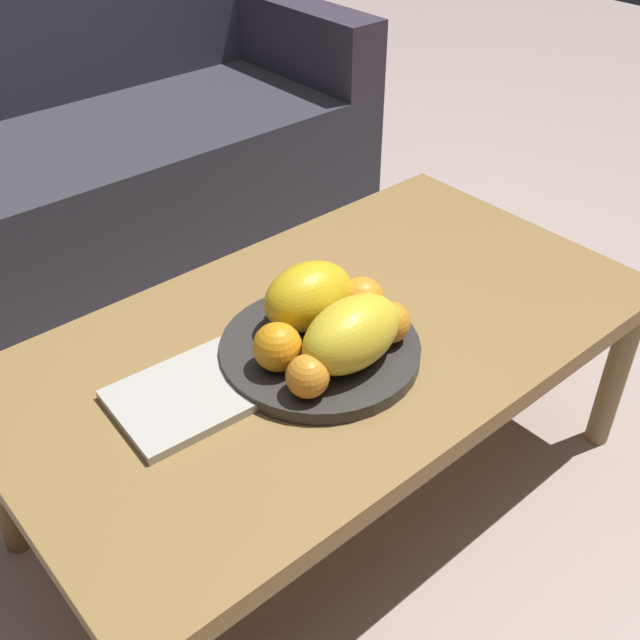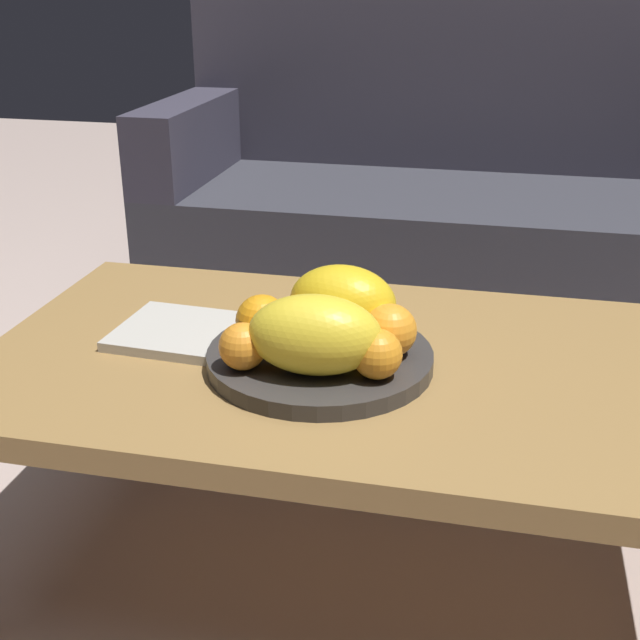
% 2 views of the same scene
% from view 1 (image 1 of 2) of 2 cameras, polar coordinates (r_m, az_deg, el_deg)
% --- Properties ---
extents(ground_plane, '(8.00, 8.00, 0.00)m').
position_cam_1_polar(ground_plane, '(1.61, 0.68, -12.52)').
color(ground_plane, '#B7A096').
extents(coffee_table, '(1.18, 0.65, 0.41)m').
position_cam_1_polar(coffee_table, '(1.35, 0.79, -2.24)').
color(coffee_table, olive).
rests_on(coffee_table, ground_plane).
extents(couch, '(1.70, 0.70, 0.90)m').
position_cam_1_polar(couch, '(2.32, -18.10, 11.67)').
color(couch, '#34343D').
rests_on(couch, ground_plane).
extents(fruit_bowl, '(0.34, 0.34, 0.03)m').
position_cam_1_polar(fruit_bowl, '(1.27, 0.00, -2.26)').
color(fruit_bowl, '#363331').
rests_on(fruit_bowl, coffee_table).
extents(melon_large_front, '(0.20, 0.13, 0.11)m').
position_cam_1_polar(melon_large_front, '(1.19, 2.43, -1.06)').
color(melon_large_front, yellow).
rests_on(melon_large_front, fruit_bowl).
extents(melon_smaller_beside, '(0.17, 0.13, 0.12)m').
position_cam_1_polar(melon_smaller_beside, '(1.27, -0.87, 1.82)').
color(melon_smaller_beside, yellow).
rests_on(melon_smaller_beside, fruit_bowl).
extents(orange_front, '(0.08, 0.08, 0.08)m').
position_cam_1_polar(orange_front, '(1.19, -3.26, -2.05)').
color(orange_front, orange).
rests_on(orange_front, fruit_bowl).
extents(orange_left, '(0.08, 0.08, 0.08)m').
position_cam_1_polar(orange_left, '(1.30, 3.20, 1.57)').
color(orange_left, orange).
rests_on(orange_left, fruit_bowl).
extents(orange_right, '(0.07, 0.07, 0.07)m').
position_cam_1_polar(orange_right, '(1.14, -0.95, -4.30)').
color(orange_right, orange).
rests_on(orange_right, fruit_bowl).
extents(orange_back, '(0.07, 0.07, 0.07)m').
position_cam_1_polar(orange_back, '(1.25, 5.29, -0.18)').
color(orange_back, orange).
rests_on(orange_back, fruit_bowl).
extents(banana_bunch, '(0.16, 0.15, 0.06)m').
position_cam_1_polar(banana_bunch, '(1.30, -1.04, 1.17)').
color(banana_bunch, gold).
rests_on(banana_bunch, fruit_bowl).
extents(magazine, '(0.26, 0.19, 0.02)m').
position_cam_1_polar(magazine, '(1.21, -9.53, -5.47)').
color(magazine, beige).
rests_on(magazine, coffee_table).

